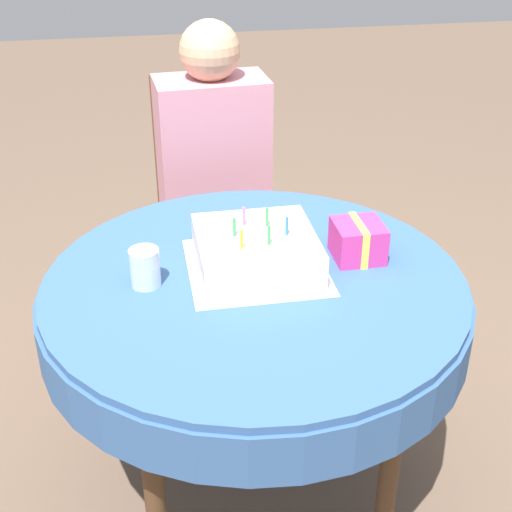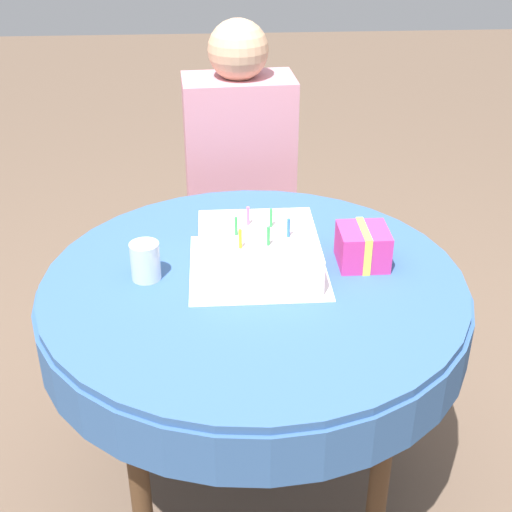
{
  "view_description": "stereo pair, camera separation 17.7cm",
  "coord_description": "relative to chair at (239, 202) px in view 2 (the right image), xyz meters",
  "views": [
    {
      "loc": [
        -0.27,
        -1.5,
        1.65
      ],
      "look_at": [
        0.01,
        0.02,
        0.77
      ],
      "focal_mm": 50.0,
      "sensor_mm": 36.0,
      "label": 1
    },
    {
      "loc": [
        -0.09,
        -1.52,
        1.65
      ],
      "look_at": [
        0.01,
        0.02,
        0.77
      ],
      "focal_mm": 50.0,
      "sensor_mm": 36.0,
      "label": 2
    }
  ],
  "objects": [
    {
      "name": "napkin",
      "position": [
        0.02,
        -0.85,
        0.22
      ],
      "size": [
        0.35,
        0.35,
        0.0
      ],
      "color": "white",
      "rests_on": "dining_table"
    },
    {
      "name": "ground_plane",
      "position": [
        0.0,
        -0.9,
        -0.5
      ],
      "size": [
        12.0,
        12.0,
        0.0
      ],
      "primitive_type": "plane",
      "color": "brown"
    },
    {
      "name": "gift_box",
      "position": [
        0.29,
        -0.84,
        0.27
      ],
      "size": [
        0.13,
        0.13,
        0.1
      ],
      "color": "#D13384",
      "rests_on": "dining_table"
    },
    {
      "name": "birthday_cake",
      "position": [
        0.02,
        -0.85,
        0.27
      ],
      "size": [
        0.3,
        0.3,
        0.14
      ],
      "color": "silver",
      "rests_on": "dining_table"
    },
    {
      "name": "drinking_glass",
      "position": [
        -0.27,
        -0.88,
        0.27
      ],
      "size": [
        0.07,
        0.07,
        0.1
      ],
      "color": "silver",
      "rests_on": "dining_table"
    },
    {
      "name": "chair",
      "position": [
        0.0,
        0.0,
        0.0
      ],
      "size": [
        0.44,
        0.44,
        0.97
      ],
      "rotation": [
        0.0,
        0.0,
        0.06
      ],
      "color": "brown",
      "rests_on": "ground_plane"
    },
    {
      "name": "person",
      "position": [
        0.01,
        -0.1,
        0.2
      ],
      "size": [
        0.39,
        0.33,
        1.19
      ],
      "rotation": [
        0.0,
        0.0,
        0.06
      ],
      "color": "tan",
      "rests_on": "ground_plane"
    },
    {
      "name": "dining_table",
      "position": [
        0.0,
        -0.9,
        0.13
      ],
      "size": [
        1.08,
        1.08,
        0.72
      ],
      "color": "#335689",
      "rests_on": "ground_plane"
    }
  ]
}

